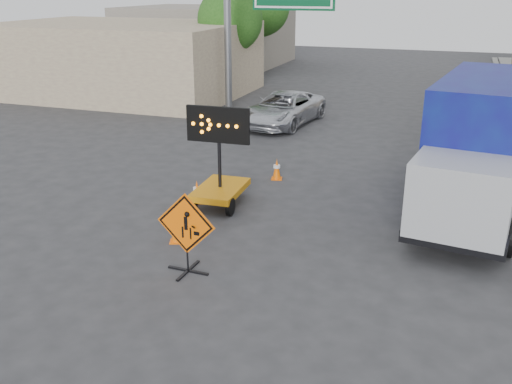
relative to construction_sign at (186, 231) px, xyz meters
The scene contains 13 objects.
ground 1.51m from the construction_sign, 63.59° to the right, with size 100.00×100.00×0.00m, color #2D2D30.
storefront_left_near 23.31m from the construction_sign, 125.41° to the left, with size 14.00×10.00×4.00m, color #C0B18A.
storefront_left_far 36.04m from the construction_sign, 113.72° to the left, with size 12.00×10.00×4.40m, color gray.
highway_gantry 17.86m from the construction_sign, 103.05° to the left, with size 6.18×0.38×6.90m.
tree_left_near 22.50m from the construction_sign, 109.66° to the left, with size 3.71×3.71×6.03m.
tree_left_far 30.41m from the construction_sign, 106.33° to the left, with size 4.10×4.10×6.66m.
construction_sign is the anchor object (origin of this frame).
arrow_board 4.19m from the construction_sign, 103.15° to the left, with size 1.84×2.10×2.91m.
pickup_truck 14.56m from the construction_sign, 98.80° to the left, with size 2.41×5.24×1.46m, color silver.
box_truck 8.55m from the construction_sign, 45.47° to the left, with size 3.29×8.04×3.70m.
cone_a 1.77m from the construction_sign, 126.57° to the left, with size 0.41×0.41×0.63m.
cone_b 4.37m from the construction_sign, 112.60° to the left, with size 0.44×0.44×0.67m.
cone_c 6.86m from the construction_sign, 90.94° to the left, with size 0.42×0.42×0.69m.
Camera 1 is at (4.79, -9.19, 6.06)m, focal length 40.00 mm.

